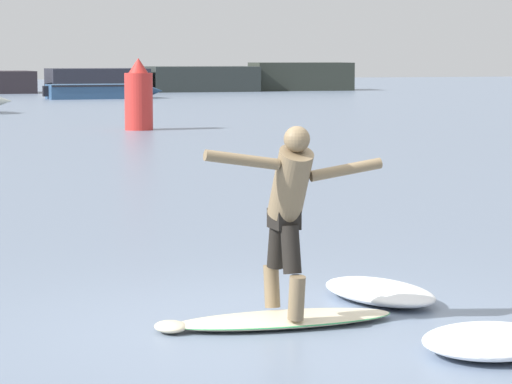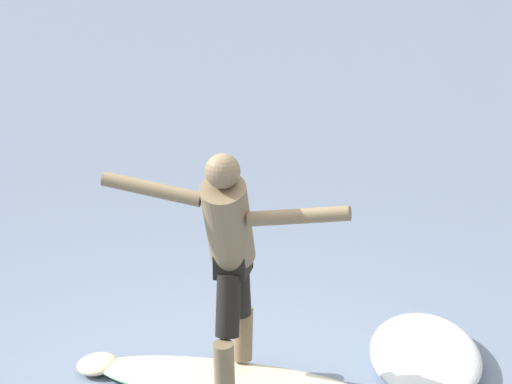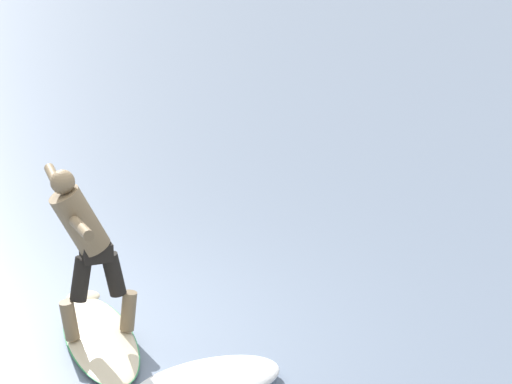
% 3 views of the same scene
% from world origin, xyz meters
% --- Properties ---
extents(ground_plane, '(200.00, 200.00, 0.00)m').
position_xyz_m(ground_plane, '(0.00, 0.00, 0.00)').
color(ground_plane, slate).
extents(surfboard, '(2.03, 0.64, 0.23)m').
position_xyz_m(surfboard, '(0.10, 0.07, 0.05)').
color(surfboard, beige).
rests_on(surfboard, ground).
extents(surfer, '(1.52, 0.75, 1.56)m').
position_xyz_m(surfer, '(0.14, -0.03, 1.01)').
color(surfer, brown).
rests_on(surfer, surfboard).
extents(fishing_boat_near_jetty, '(6.13, 2.21, 0.72)m').
position_xyz_m(fishing_boat_near_jetty, '(8.11, 51.64, 0.39)').
color(fishing_boat_near_jetty, '#2C4D74').
rests_on(fishing_boat_near_jetty, ground).
extents(channel_marker_buoy, '(0.83, 0.83, 2.12)m').
position_xyz_m(channel_marker_buoy, '(4.51, 25.89, 0.96)').
color(channel_marker_buoy, red).
rests_on(channel_marker_buoy, ground).
extents(wave_foam_at_tail, '(1.46, 1.41, 0.19)m').
position_xyz_m(wave_foam_at_tail, '(1.30, -1.28, 0.09)').
color(wave_foam_at_tail, white).
rests_on(wave_foam_at_tail, ground).
extents(wave_foam_at_nose, '(1.03, 1.46, 0.18)m').
position_xyz_m(wave_foam_at_nose, '(1.28, 0.73, 0.09)').
color(wave_foam_at_nose, white).
rests_on(wave_foam_at_nose, ground).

